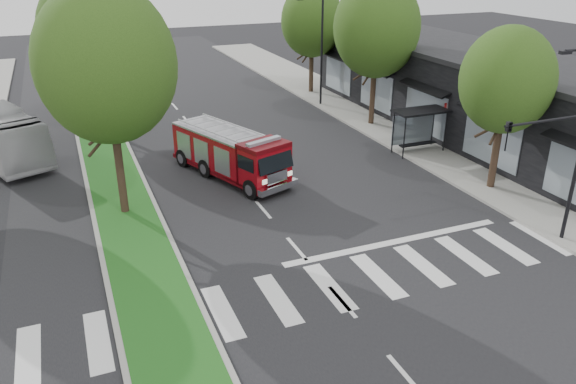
# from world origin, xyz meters

# --- Properties ---
(ground) EXTENTS (140.00, 140.00, 0.00)m
(ground) POSITION_xyz_m (0.00, 0.00, 0.00)
(ground) COLOR black
(ground) RESTS_ON ground
(sidewalk_right) EXTENTS (5.00, 80.00, 0.15)m
(sidewalk_right) POSITION_xyz_m (12.50, 10.00, 0.07)
(sidewalk_right) COLOR gray
(sidewalk_right) RESTS_ON ground
(median) EXTENTS (3.00, 50.00, 0.15)m
(median) POSITION_xyz_m (-6.00, 18.00, 0.08)
(median) COLOR gray
(median) RESTS_ON ground
(storefront_row) EXTENTS (8.00, 30.00, 5.00)m
(storefront_row) POSITION_xyz_m (17.00, 10.00, 2.50)
(storefront_row) COLOR black
(storefront_row) RESTS_ON ground
(bus_shelter) EXTENTS (3.20, 1.60, 2.61)m
(bus_shelter) POSITION_xyz_m (11.20, 8.15, 2.04)
(bus_shelter) COLOR black
(bus_shelter) RESTS_ON ground
(tree_right_near) EXTENTS (4.40, 4.40, 8.05)m
(tree_right_near) POSITION_xyz_m (11.50, 2.00, 5.51)
(tree_right_near) COLOR black
(tree_right_near) RESTS_ON ground
(tree_right_mid) EXTENTS (5.60, 5.60, 9.72)m
(tree_right_mid) POSITION_xyz_m (11.50, 14.00, 6.49)
(tree_right_mid) COLOR black
(tree_right_mid) RESTS_ON ground
(tree_right_far) EXTENTS (5.00, 5.00, 8.73)m
(tree_right_far) POSITION_xyz_m (11.50, 24.00, 5.84)
(tree_right_far) COLOR black
(tree_right_far) RESTS_ON ground
(tree_median_near) EXTENTS (5.80, 5.80, 10.16)m
(tree_median_near) POSITION_xyz_m (-6.00, 6.00, 6.81)
(tree_median_near) COLOR black
(tree_median_near) RESTS_ON ground
(tree_median_far) EXTENTS (5.60, 5.60, 9.72)m
(tree_median_far) POSITION_xyz_m (-6.00, 20.00, 6.49)
(tree_median_far) COLOR black
(tree_median_far) RESTS_ON ground
(streetlight_right_near) EXTENTS (4.08, 0.22, 8.00)m
(streetlight_right_near) POSITION_xyz_m (9.61, -3.50, 4.67)
(streetlight_right_near) COLOR black
(streetlight_right_near) RESTS_ON ground
(streetlight_right_far) EXTENTS (2.11, 0.20, 8.00)m
(streetlight_right_far) POSITION_xyz_m (10.35, 20.00, 4.48)
(streetlight_right_far) COLOR black
(streetlight_right_far) RESTS_ON ground
(fire_engine) EXTENTS (4.91, 8.14, 2.71)m
(fire_engine) POSITION_xyz_m (-0.17, 8.59, 1.30)
(fire_engine) COLOR #4E0408
(fire_engine) RESTS_ON ground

